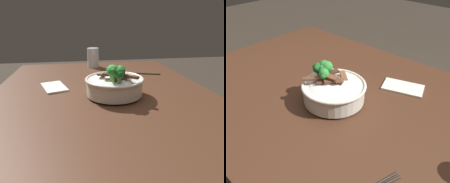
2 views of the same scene
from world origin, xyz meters
TOP-DOWN VIEW (x-y plane):
  - dining_table at (0.00, 0.00)m, footprint 1.48×1.00m
  - rice_bowl at (-0.01, 0.04)m, footprint 0.25×0.25m
  - folded_napkin at (-0.17, -0.23)m, footprint 0.19×0.15m

SIDE VIEW (x-z plane):
  - dining_table at x=0.00m, z-range 0.33..1.14m
  - folded_napkin at x=-0.17m, z-range 0.81..0.82m
  - rice_bowl at x=-0.01m, z-range 0.80..0.95m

